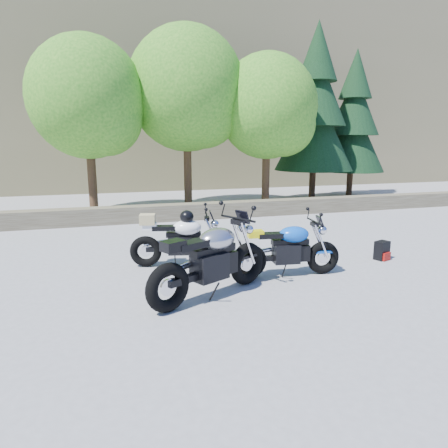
{
  "coord_description": "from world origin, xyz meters",
  "views": [
    {
      "loc": [
        -2.1,
        -6.7,
        2.41
      ],
      "look_at": [
        0.2,
        1.0,
        0.75
      ],
      "focal_mm": 32.0,
      "sensor_mm": 36.0,
      "label": 1
    }
  ],
  "objects": [
    {
      "name": "silver_bike",
      "position": [
        -0.58,
        -0.92,
        0.58
      ],
      "size": [
        2.21,
        1.25,
        1.2
      ],
      "rotation": [
        0.0,
        0.0,
        0.47
      ],
      "color": "black",
      "rests_on": "ground"
    },
    {
      "name": "hillside",
      "position": [
        3.0,
        28.0,
        7.5
      ],
      "size": [
        80.0,
        30.0,
        15.0
      ],
      "primitive_type": "cube",
      "color": "brown",
      "rests_on": "ground"
    },
    {
      "name": "tree_decid_right",
      "position": [
        3.71,
        6.94,
        3.5
      ],
      "size": [
        3.54,
        3.54,
        5.41
      ],
      "color": "#382314",
      "rests_on": "ground"
    },
    {
      "name": "conifer_far",
      "position": [
        8.4,
        8.8,
        3.27
      ],
      "size": [
        2.82,
        2.82,
        6.27
      ],
      "color": "#382314",
      "rests_on": "ground"
    },
    {
      "name": "tree_decid_mid",
      "position": [
        0.91,
        7.54,
        4.04
      ],
      "size": [
        4.08,
        4.08,
        6.24
      ],
      "color": "#382314",
      "rests_on": "ground"
    },
    {
      "name": "backpack",
      "position": [
        3.34,
        0.02,
        0.19
      ],
      "size": [
        0.34,
        0.32,
        0.39
      ],
      "rotation": [
        0.0,
        0.0,
        0.34
      ],
      "color": "black",
      "rests_on": "ground"
    },
    {
      "name": "ground",
      "position": [
        0.0,
        0.0,
        0.0
      ],
      "size": [
        90.0,
        90.0,
        0.0
      ],
      "primitive_type": "plane",
      "color": "gray",
      "rests_on": "ground"
    },
    {
      "name": "conifer_near",
      "position": [
        6.2,
        8.2,
        3.68
      ],
      "size": [
        3.17,
        3.17,
        7.06
      ],
      "color": "#382314",
      "rests_on": "ground"
    },
    {
      "name": "white_bike",
      "position": [
        -0.75,
        0.8,
        0.55
      ],
      "size": [
        2.0,
        0.72,
        1.12
      ],
      "rotation": [
        0.0,
        0.0,
        -0.22
      ],
      "color": "black",
      "rests_on": "ground"
    },
    {
      "name": "tree_decid_left",
      "position": [
        -2.39,
        7.14,
        3.63
      ],
      "size": [
        3.67,
        3.67,
        5.62
      ],
      "color": "#382314",
      "rests_on": "ground"
    },
    {
      "name": "stone_wall",
      "position": [
        0.0,
        5.5,
        0.25
      ],
      "size": [
        22.0,
        0.55,
        0.5
      ],
      "primitive_type": "cube",
      "color": "brown",
      "rests_on": "ground"
    },
    {
      "name": "blue_bike",
      "position": [
        1.01,
        -0.34,
        0.49
      ],
      "size": [
        2.01,
        0.64,
        1.01
      ],
      "rotation": [
        0.0,
        0.0,
        -0.12
      ],
      "color": "black",
      "rests_on": "ground"
    }
  ]
}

